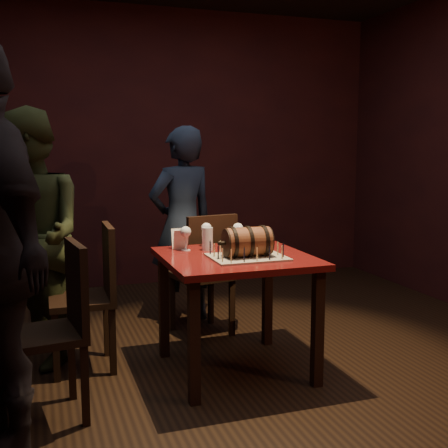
{
  "coord_description": "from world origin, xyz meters",
  "views": [
    {
      "loc": [
        -1.04,
        -3.2,
        1.43
      ],
      "look_at": [
        0.06,
        0.05,
        0.95
      ],
      "focal_mm": 45.0,
      "sensor_mm": 36.0,
      "label": 1
    }
  ],
  "objects_px": {
    "pub_table": "(236,272)",
    "chair_back": "(206,268)",
    "wine_glass_left": "(186,233)",
    "person_left_rear": "(29,239)",
    "person_back": "(182,225)",
    "chair_left_front": "(59,321)",
    "wine_glass_mid": "(206,229)",
    "barrel_cake": "(247,242)",
    "wine_glass_right": "(238,229)",
    "pint_of_ale": "(207,239)",
    "chair_left_rear": "(94,288)"
  },
  "relations": [
    {
      "from": "pub_table",
      "to": "chair_back",
      "type": "relative_size",
      "value": 0.97
    },
    {
      "from": "wine_glass_left",
      "to": "person_left_rear",
      "type": "distance_m",
      "value": 1.01
    },
    {
      "from": "pub_table",
      "to": "person_back",
      "type": "relative_size",
      "value": 0.57
    },
    {
      "from": "chair_back",
      "to": "person_left_rear",
      "type": "xyz_separation_m",
      "value": [
        -1.24,
        -0.16,
        0.32
      ]
    },
    {
      "from": "chair_left_front",
      "to": "wine_glass_mid",
      "type": "bearing_deg",
      "value": 32.53
    },
    {
      "from": "chair_back",
      "to": "chair_left_front",
      "type": "distance_m",
      "value": 1.46
    },
    {
      "from": "pub_table",
      "to": "person_left_rear",
      "type": "height_order",
      "value": "person_left_rear"
    },
    {
      "from": "barrel_cake",
      "to": "person_left_rear",
      "type": "relative_size",
      "value": 0.2
    },
    {
      "from": "chair_back",
      "to": "wine_glass_right",
      "type": "bearing_deg",
      "value": -75.43
    },
    {
      "from": "wine_glass_right",
      "to": "chair_back",
      "type": "xyz_separation_m",
      "value": [
        -0.1,
        0.4,
        -0.35
      ]
    },
    {
      "from": "pint_of_ale",
      "to": "pub_table",
      "type": "bearing_deg",
      "value": -62.0
    },
    {
      "from": "barrel_cake",
      "to": "wine_glass_mid",
      "type": "bearing_deg",
      "value": 104.01
    },
    {
      "from": "chair_left_front",
      "to": "person_back",
      "type": "distance_m",
      "value": 1.75
    },
    {
      "from": "wine_glass_mid",
      "to": "person_back",
      "type": "relative_size",
      "value": 0.1
    },
    {
      "from": "wine_glass_mid",
      "to": "chair_left_front",
      "type": "relative_size",
      "value": 0.17
    },
    {
      "from": "chair_back",
      "to": "person_left_rear",
      "type": "distance_m",
      "value": 1.29
    },
    {
      "from": "pint_of_ale",
      "to": "wine_glass_right",
      "type": "bearing_deg",
      "value": 15.83
    },
    {
      "from": "wine_glass_mid",
      "to": "pint_of_ale",
      "type": "relative_size",
      "value": 1.07
    },
    {
      "from": "wine_glass_left",
      "to": "pint_of_ale",
      "type": "xyz_separation_m",
      "value": [
        0.14,
        -0.03,
        -0.05
      ]
    },
    {
      "from": "pub_table",
      "to": "chair_back",
      "type": "distance_m",
      "value": 0.7
    },
    {
      "from": "person_left_rear",
      "to": "wine_glass_right",
      "type": "bearing_deg",
      "value": 56.89
    },
    {
      "from": "chair_left_front",
      "to": "person_left_rear",
      "type": "relative_size",
      "value": 0.55
    },
    {
      "from": "barrel_cake",
      "to": "chair_back",
      "type": "bearing_deg",
      "value": 91.53
    },
    {
      "from": "wine_glass_left",
      "to": "person_left_rear",
      "type": "bearing_deg",
      "value": 164.15
    },
    {
      "from": "chair_left_rear",
      "to": "chair_left_front",
      "type": "distance_m",
      "value": 0.67
    },
    {
      "from": "pub_table",
      "to": "pint_of_ale",
      "type": "relative_size",
      "value": 6.0
    },
    {
      "from": "wine_glass_right",
      "to": "chair_left_front",
      "type": "height_order",
      "value": "chair_left_front"
    },
    {
      "from": "wine_glass_right",
      "to": "chair_back",
      "type": "relative_size",
      "value": 0.17
    },
    {
      "from": "chair_back",
      "to": "person_back",
      "type": "distance_m",
      "value": 0.51
    },
    {
      "from": "pub_table",
      "to": "chair_left_front",
      "type": "height_order",
      "value": "chair_left_front"
    },
    {
      "from": "chair_back",
      "to": "chair_left_rear",
      "type": "distance_m",
      "value": 0.92
    },
    {
      "from": "pub_table",
      "to": "person_back",
      "type": "xyz_separation_m",
      "value": [
        -0.06,
        1.11,
        0.15
      ]
    },
    {
      "from": "chair_back",
      "to": "person_left_rear",
      "type": "relative_size",
      "value": 0.55
    },
    {
      "from": "chair_left_rear",
      "to": "wine_glass_left",
      "type": "bearing_deg",
      "value": -9.17
    },
    {
      "from": "wine_glass_mid",
      "to": "person_back",
      "type": "xyz_separation_m",
      "value": [
        0.02,
        0.75,
        -0.08
      ]
    },
    {
      "from": "pub_table",
      "to": "pint_of_ale",
      "type": "bearing_deg",
      "value": 118.0
    },
    {
      "from": "barrel_cake",
      "to": "person_back",
      "type": "bearing_deg",
      "value": 94.55
    },
    {
      "from": "chair_back",
      "to": "pub_table",
      "type": "bearing_deg",
      "value": -91.25
    },
    {
      "from": "barrel_cake",
      "to": "person_back",
      "type": "xyz_separation_m",
      "value": [
        -0.1,
        1.22,
        -0.06
      ]
    },
    {
      "from": "pint_of_ale",
      "to": "chair_left_front",
      "type": "height_order",
      "value": "chair_left_front"
    },
    {
      "from": "barrel_cake",
      "to": "chair_left_rear",
      "type": "height_order",
      "value": "barrel_cake"
    },
    {
      "from": "wine_glass_left",
      "to": "wine_glass_right",
      "type": "height_order",
      "value": "same"
    },
    {
      "from": "pub_table",
      "to": "barrel_cake",
      "type": "distance_m",
      "value": 0.24
    },
    {
      "from": "chair_back",
      "to": "pint_of_ale",
      "type": "bearing_deg",
      "value": -105.78
    },
    {
      "from": "pub_table",
      "to": "wine_glass_right",
      "type": "relative_size",
      "value": 5.59
    },
    {
      "from": "pint_of_ale",
      "to": "chair_left_front",
      "type": "distance_m",
      "value": 1.13
    },
    {
      "from": "wine_glass_mid",
      "to": "person_left_rear",
      "type": "bearing_deg",
      "value": 172.01
    },
    {
      "from": "chair_left_rear",
      "to": "chair_left_front",
      "type": "xyz_separation_m",
      "value": [
        -0.24,
        -0.62,
        0.0
      ]
    },
    {
      "from": "pub_table",
      "to": "wine_glass_mid",
      "type": "height_order",
      "value": "wine_glass_mid"
    },
    {
      "from": "pint_of_ale",
      "to": "person_back",
      "type": "relative_size",
      "value": 0.09
    }
  ]
}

